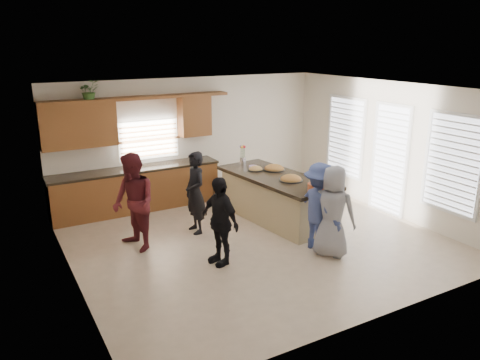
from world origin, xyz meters
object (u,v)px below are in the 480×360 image
woman_right_back (319,207)px  woman_right_front (333,212)px  salad_bowl (317,187)px  woman_left_mid (134,203)px  woman_left_front (220,221)px  island (276,199)px  woman_left_back (195,193)px

woman_right_back → woman_right_front: woman_right_front is taller
salad_bowl → woman_left_mid: (-3.03, 1.24, -0.16)m
woman_right_front → woman_right_back: bearing=-27.1°
woman_right_back → woman_left_mid: bearing=59.5°
woman_left_front → woman_right_back: 1.81m
salad_bowl → woman_left_front: bearing=179.4°
salad_bowl → woman_right_back: 0.48m
island → woman_right_back: size_ratio=1.77×
woman_left_back → woman_left_front: size_ratio=1.07×
salad_bowl → woman_left_back: woman_left_back is taller
island → salad_bowl: salad_bowl is taller
woman_right_back → woman_right_front: (0.04, -0.30, 0.01)m
island → woman_left_back: 1.76m
island → woman_left_mid: woman_left_mid is taller
woman_left_mid → woman_right_front: size_ratio=1.09×
woman_left_mid → salad_bowl: bearing=55.8°
woman_right_front → salad_bowl: bearing=-49.3°
woman_left_mid → woman_left_front: bearing=28.9°
island → woman_right_front: bearing=-99.6°
island → salad_bowl: (0.07, -1.22, 0.58)m
salad_bowl → woman_left_front: size_ratio=0.23×
woman_left_front → woman_right_back: woman_right_back is taller
salad_bowl → woman_left_front: 2.00m
salad_bowl → woman_left_mid: bearing=157.7°
island → woman_left_back: bearing=166.3°
salad_bowl → woman_left_back: (-1.78, 1.44, -0.23)m
woman_left_back → woman_left_front: bearing=-7.1°
woman_right_back → woman_left_back: bearing=40.3°
woman_left_front → woman_right_front: 1.93m
island → woman_left_front: woman_left_front is taller
woman_right_back → woman_left_front: bearing=77.1°
salad_bowl → woman_left_mid: woman_left_mid is taller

